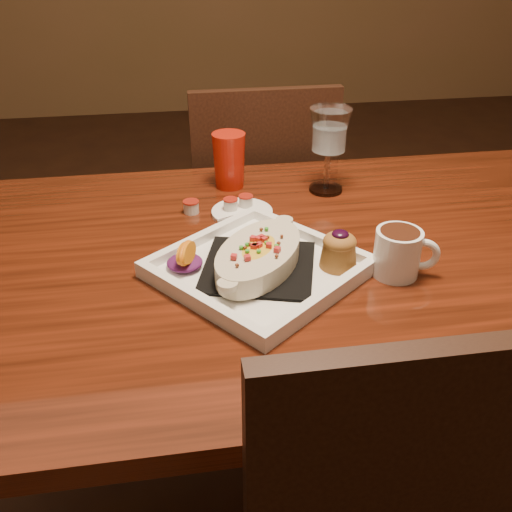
{
  "coord_description": "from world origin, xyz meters",
  "views": [
    {
      "loc": [
        -0.25,
        -0.93,
        1.31
      ],
      "look_at": [
        -0.11,
        -0.04,
        0.77
      ],
      "focal_mm": 40.0,
      "sensor_mm": 36.0,
      "label": 1
    }
  ],
  "objects": [
    {
      "name": "goblet",
      "position": [
        0.1,
        0.27,
        0.89
      ],
      "size": [
        0.09,
        0.09,
        0.2
      ],
      "color": "silver",
      "rests_on": "table"
    },
    {
      "name": "creamer_loose",
      "position": [
        -0.22,
        0.2,
        0.76
      ],
      "size": [
        0.04,
        0.04,
        0.03
      ],
      "color": "silver",
      "rests_on": "table"
    },
    {
      "name": "coffee_mug",
      "position": [
        0.13,
        -0.11,
        0.8
      ],
      "size": [
        0.12,
        0.08,
        0.09
      ],
      "rotation": [
        0.0,
        0.0,
        -0.27
      ],
      "color": "white",
      "rests_on": "table"
    },
    {
      "name": "floor",
      "position": [
        0.0,
        0.0,
        0.0
      ],
      "size": [
        7.0,
        7.0,
        0.0
      ],
      "primitive_type": "plane",
      "color": "#331C11",
      "rests_on": "ground"
    },
    {
      "name": "plate",
      "position": [
        -0.1,
        -0.07,
        0.78
      ],
      "size": [
        0.44,
        0.44,
        0.08
      ],
      "rotation": [
        0.0,
        0.0,
        0.67
      ],
      "color": "white",
      "rests_on": "table"
    },
    {
      "name": "saucer",
      "position": [
        -0.11,
        0.17,
        0.76
      ],
      "size": [
        0.13,
        0.13,
        0.09
      ],
      "color": "white",
      "rests_on": "table"
    },
    {
      "name": "red_tumbler",
      "position": [
        -0.12,
        0.33,
        0.81
      ],
      "size": [
        0.08,
        0.08,
        0.13
      ],
      "primitive_type": "cone",
      "color": "red",
      "rests_on": "table"
    },
    {
      "name": "table",
      "position": [
        0.0,
        0.0,
        0.65
      ],
      "size": [
        1.5,
        0.9,
        0.75
      ],
      "color": "maroon",
      "rests_on": "floor"
    },
    {
      "name": "chair_far",
      "position": [
        -0.0,
        0.63,
        0.51
      ],
      "size": [
        0.42,
        0.42,
        0.93
      ],
      "rotation": [
        0.0,
        0.0,
        3.14
      ],
      "color": "black",
      "rests_on": "floor"
    }
  ]
}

